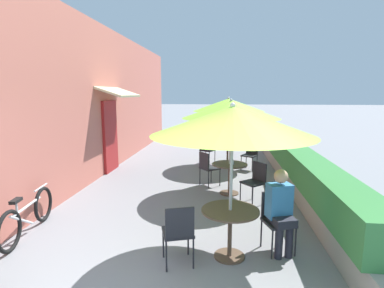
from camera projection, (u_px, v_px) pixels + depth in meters
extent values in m
cube|color=#C66B5B|center=(112.00, 100.00, 9.41)|extent=(0.24, 13.69, 4.20)
cube|color=maroon|center=(110.00, 136.00, 8.90)|extent=(0.08, 0.96, 2.10)
cube|color=beige|center=(119.00, 92.00, 8.65)|extent=(0.78, 1.80, 0.30)
cube|color=gray|center=(282.00, 163.00, 9.06)|extent=(0.44, 12.69, 0.45)
cube|color=#387A3D|center=(283.00, 147.00, 8.97)|extent=(0.60, 12.06, 0.56)
cylinder|color=brown|center=(229.00, 256.00, 4.29)|extent=(0.44, 0.44, 0.02)
cylinder|color=brown|center=(230.00, 234.00, 4.23)|extent=(0.06, 0.06, 0.69)
cylinder|color=brown|center=(230.00, 211.00, 4.18)|extent=(0.81, 0.81, 0.02)
cylinder|color=#B7B7BC|center=(231.00, 186.00, 4.12)|extent=(0.04, 0.04, 2.10)
cone|color=#8CD138|center=(232.00, 121.00, 3.96)|extent=(2.20, 2.20, 0.39)
sphere|color=#B7B7BC|center=(233.00, 105.00, 3.93)|extent=(0.07, 0.07, 0.07)
cube|color=#232328|center=(178.00, 232.00, 4.07)|extent=(0.50, 0.50, 0.04)
cube|color=#232328|center=(180.00, 223.00, 3.85)|extent=(0.37, 0.15, 0.42)
cylinder|color=#232328|center=(188.00, 240.00, 4.31)|extent=(0.02, 0.02, 0.45)
cylinder|color=#232328|center=(163.00, 243.00, 4.24)|extent=(0.02, 0.02, 0.45)
cylinder|color=#232328|center=(193.00, 253.00, 3.97)|extent=(0.02, 0.02, 0.45)
cylinder|color=#232328|center=(166.00, 256.00, 3.90)|extent=(0.02, 0.02, 0.45)
cube|color=#232328|center=(279.00, 223.00, 4.37)|extent=(0.50, 0.50, 0.04)
cube|color=#232328|center=(273.00, 204.00, 4.51)|extent=(0.37, 0.15, 0.42)
cylinder|color=#232328|center=(272.00, 244.00, 4.20)|extent=(0.02, 0.02, 0.45)
cylinder|color=#232328|center=(295.00, 242.00, 4.27)|extent=(0.02, 0.02, 0.45)
cylinder|color=#232328|center=(261.00, 233.00, 4.54)|extent=(0.02, 0.02, 0.45)
cylinder|color=#232328|center=(283.00, 230.00, 4.62)|extent=(0.02, 0.02, 0.45)
cylinder|color=#23232D|center=(279.00, 243.00, 4.21)|extent=(0.11, 0.11, 0.47)
cylinder|color=#23232D|center=(289.00, 242.00, 4.25)|extent=(0.11, 0.11, 0.47)
cube|color=#23232D|center=(282.00, 220.00, 4.27)|extent=(0.40, 0.44, 0.12)
cube|color=teal|center=(279.00, 201.00, 4.33)|extent=(0.39, 0.31, 0.50)
sphere|color=tan|center=(281.00, 176.00, 4.25)|extent=(0.20, 0.20, 0.20)
cylinder|color=brown|center=(229.00, 193.00, 6.99)|extent=(0.44, 0.44, 0.02)
cylinder|color=brown|center=(229.00, 179.00, 6.94)|extent=(0.06, 0.06, 0.69)
cylinder|color=brown|center=(230.00, 164.00, 6.88)|extent=(0.81, 0.81, 0.02)
cylinder|color=#B7B7BC|center=(230.00, 149.00, 6.82)|extent=(0.04, 0.04, 2.10)
cone|color=#8CD138|center=(231.00, 109.00, 6.67)|extent=(2.20, 2.20, 0.39)
sphere|color=#B7B7BC|center=(231.00, 100.00, 6.63)|extent=(0.07, 0.07, 0.07)
cube|color=#232328|center=(210.00, 168.00, 7.53)|extent=(0.56, 0.56, 0.04)
cube|color=#232328|center=(204.00, 161.00, 7.39)|extent=(0.27, 0.31, 0.42)
cylinder|color=#232328|center=(220.00, 177.00, 7.52)|extent=(0.02, 0.02, 0.45)
cylinder|color=#232328|center=(211.00, 174.00, 7.82)|extent=(0.02, 0.02, 0.45)
cylinder|color=#232328|center=(208.00, 180.00, 7.32)|extent=(0.02, 0.02, 0.45)
cylinder|color=#232328|center=(200.00, 176.00, 7.62)|extent=(0.02, 0.02, 0.45)
cube|color=#232328|center=(253.00, 183.00, 6.31)|extent=(0.56, 0.56, 0.04)
cube|color=#232328|center=(259.00, 172.00, 6.38)|extent=(0.27, 0.31, 0.42)
cylinder|color=#232328|center=(240.00, 192.00, 6.40)|extent=(0.02, 0.02, 0.45)
cylinder|color=#232328|center=(253.00, 197.00, 6.10)|extent=(0.02, 0.02, 0.45)
cylinder|color=#232328|center=(252.00, 189.00, 6.60)|extent=(0.02, 0.02, 0.45)
cylinder|color=#232328|center=(265.00, 194.00, 6.30)|extent=(0.02, 0.02, 0.45)
cylinder|color=white|center=(232.00, 163.00, 6.80)|extent=(0.07, 0.07, 0.09)
cylinder|color=brown|center=(227.00, 166.00, 9.56)|extent=(0.44, 0.44, 0.02)
cylinder|color=brown|center=(227.00, 156.00, 9.50)|extent=(0.06, 0.06, 0.69)
cylinder|color=brown|center=(228.00, 145.00, 9.44)|extent=(0.81, 0.81, 0.02)
cylinder|color=#B7B7BC|center=(228.00, 134.00, 9.38)|extent=(0.04, 0.04, 2.10)
cone|color=#8CD138|center=(228.00, 105.00, 9.23)|extent=(2.20, 2.20, 0.39)
sphere|color=#B7B7BC|center=(229.00, 98.00, 9.19)|extent=(0.07, 0.07, 0.07)
cube|color=#232328|center=(208.00, 150.00, 9.90)|extent=(0.54, 0.54, 0.04)
cube|color=#232328|center=(205.00, 145.00, 9.72)|extent=(0.35, 0.21, 0.42)
cylinder|color=#232328|center=(215.00, 157.00, 9.99)|extent=(0.02, 0.02, 0.45)
cylinder|color=#232328|center=(206.00, 155.00, 10.19)|extent=(0.02, 0.02, 0.45)
cylinder|color=#232328|center=(209.00, 158.00, 9.69)|extent=(0.02, 0.02, 0.45)
cylinder|color=#232328|center=(200.00, 157.00, 9.90)|extent=(0.02, 0.02, 0.45)
cube|color=#232328|center=(249.00, 155.00, 9.06)|extent=(0.54, 0.54, 0.04)
cube|color=#232328|center=(252.00, 148.00, 9.18)|extent=(0.35, 0.21, 0.42)
cylinder|color=#232328|center=(241.00, 163.00, 9.06)|extent=(0.02, 0.02, 0.45)
cylinder|color=#232328|center=(252.00, 165.00, 8.85)|extent=(0.02, 0.02, 0.45)
cylinder|color=#232328|center=(246.00, 161.00, 9.35)|extent=(0.02, 0.02, 0.45)
cylinder|color=#232328|center=(257.00, 162.00, 9.15)|extent=(0.02, 0.02, 0.45)
cylinder|color=white|center=(231.00, 143.00, 9.48)|extent=(0.07, 0.07, 0.09)
torus|color=black|center=(43.00, 204.00, 5.46)|extent=(0.15, 0.63, 0.63)
torus|color=black|center=(9.00, 231.00, 4.39)|extent=(0.15, 0.63, 0.63)
cylinder|color=silver|center=(27.00, 206.00, 4.90)|extent=(0.16, 0.85, 0.04)
cylinder|color=silver|center=(22.00, 220.00, 4.74)|extent=(0.12, 0.62, 0.41)
cylinder|color=silver|center=(17.00, 208.00, 4.59)|extent=(0.04, 0.04, 0.22)
cube|color=black|center=(16.00, 201.00, 4.57)|extent=(0.13, 0.23, 0.05)
cylinder|color=silver|center=(41.00, 187.00, 5.36)|extent=(0.09, 0.46, 0.03)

